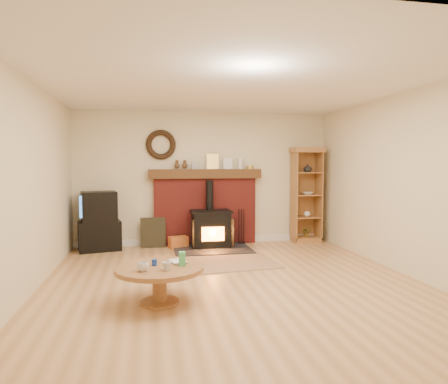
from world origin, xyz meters
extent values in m
plane|color=#AF7D49|center=(0.00, 0.00, 0.00)|extent=(5.50, 5.50, 0.00)
cube|color=beige|center=(0.00, 2.75, 1.30)|extent=(5.00, 0.02, 2.60)
cube|color=beige|center=(0.00, -2.75, 1.30)|extent=(5.00, 0.02, 2.60)
cube|color=beige|center=(-2.50, 0.00, 1.30)|extent=(0.02, 5.50, 2.60)
cube|color=beige|center=(2.50, 0.00, 1.30)|extent=(0.02, 5.50, 2.60)
cube|color=white|center=(0.00, 0.00, 2.60)|extent=(5.00, 5.50, 0.02)
cube|color=white|center=(0.00, 2.73, 0.06)|extent=(5.00, 0.04, 0.12)
torus|color=black|center=(-0.85, 2.69, 1.95)|extent=(0.57, 0.11, 0.57)
cube|color=maroon|center=(0.00, 2.67, 0.65)|extent=(2.00, 0.15, 1.30)
cube|color=#3E2313|center=(0.00, 2.64, 1.39)|extent=(2.20, 0.22, 0.18)
cube|color=#999999|center=(-0.20, 2.65, 1.55)|extent=(0.13, 0.05, 0.14)
cube|color=gold|center=(0.15, 2.67, 1.63)|extent=(0.24, 0.06, 0.30)
cube|color=white|center=(0.45, 2.67, 1.59)|extent=(0.18, 0.05, 0.22)
cylinder|color=white|center=(0.70, 2.65, 1.59)|extent=(0.08, 0.08, 0.22)
cylinder|color=gold|center=(0.90, 2.65, 1.51)|extent=(0.14, 0.14, 0.07)
cube|color=black|center=(0.05, 2.10, 0.01)|extent=(1.40, 1.00, 0.03)
cube|color=black|center=(0.05, 2.30, 0.35)|extent=(0.69, 0.49, 0.64)
cube|color=black|center=(0.05, 2.30, 0.69)|extent=(0.76, 0.54, 0.04)
cylinder|color=black|center=(0.05, 2.45, 0.99)|extent=(0.14, 0.14, 0.56)
cube|color=orange|center=(0.05, 2.04, 0.30)|extent=(0.41, 0.02, 0.26)
cube|color=black|center=(-0.26, 2.10, 0.32)|extent=(0.16, 0.22, 0.51)
cube|color=black|center=(0.37, 2.10, 0.32)|extent=(0.16, 0.22, 0.51)
cube|color=brown|center=(0.03, 1.11, 0.01)|extent=(1.81, 1.33, 0.01)
cube|color=black|center=(-1.99, 2.47, 0.27)|extent=(0.82, 0.65, 0.54)
cube|color=black|center=(-1.99, 2.47, 0.81)|extent=(0.70, 0.62, 0.54)
cube|color=#2A67A9|center=(-2.04, 2.21, 0.84)|extent=(0.48, 0.12, 0.39)
cube|color=#9B6132|center=(2.05, 2.53, 0.05)|extent=(0.55, 0.40, 0.10)
cube|color=#9B6132|center=(2.05, 2.72, 0.93)|extent=(0.55, 0.02, 1.76)
cube|color=#9B6132|center=(1.78, 2.53, 0.93)|extent=(0.02, 0.40, 1.76)
cube|color=#9B6132|center=(2.31, 2.53, 0.93)|extent=(0.02, 0.40, 1.76)
cube|color=#9B6132|center=(2.05, 2.53, 1.86)|extent=(0.61, 0.44, 0.10)
cube|color=#9B6132|center=(2.05, 2.53, 0.50)|extent=(0.51, 0.36, 0.02)
cube|color=#9B6132|center=(2.05, 2.53, 0.95)|extent=(0.51, 0.36, 0.02)
cube|color=#9B6132|center=(2.05, 2.53, 1.41)|extent=(0.51, 0.36, 0.02)
imported|color=white|center=(2.05, 2.48, 1.50)|extent=(0.17, 0.17, 0.17)
imported|color=white|center=(2.05, 2.48, 0.99)|extent=(0.22, 0.22, 0.05)
sphere|color=white|center=(2.05, 2.48, 0.57)|extent=(0.12, 0.12, 0.12)
imported|color=#4AB367|center=(2.05, 2.48, 0.21)|extent=(0.19, 0.16, 0.21)
cube|color=gold|center=(-0.55, 2.40, 0.11)|extent=(0.39, 0.30, 0.22)
cube|color=black|center=(-1.02, 2.55, 0.28)|extent=(0.47, 0.13, 0.56)
cylinder|color=black|center=(0.69, 2.50, 0.02)|extent=(0.16, 0.16, 0.04)
cylinder|color=black|center=(0.64, 2.50, 0.35)|extent=(0.02, 0.02, 0.70)
cylinder|color=black|center=(0.69, 2.50, 0.35)|extent=(0.02, 0.02, 0.70)
cylinder|color=black|center=(0.74, 2.50, 0.35)|extent=(0.02, 0.02, 0.70)
cylinder|color=brown|center=(-0.98, -0.58, 0.01)|extent=(0.44, 0.44, 0.03)
cylinder|color=brown|center=(-0.98, -0.58, 0.20)|extent=(0.16, 0.16, 0.35)
cylinder|color=brown|center=(-0.98, -0.58, 0.40)|extent=(1.01, 1.01, 0.05)
imported|color=white|center=(-1.16, -0.76, 0.48)|extent=(0.12, 0.12, 0.10)
imported|color=white|center=(-0.91, -0.78, 0.47)|extent=(0.10, 0.10, 0.09)
imported|color=#4C331E|center=(-0.85, -0.47, 0.44)|extent=(0.17, 0.22, 0.02)
cylinder|color=#153297|center=(-1.04, -0.54, 0.46)|extent=(0.06, 0.06, 0.07)
cube|color=#4AB367|center=(-0.73, -0.60, 0.51)|extent=(0.07, 0.07, 0.16)
camera|label=1|loc=(-1.09, -5.07, 1.58)|focal=32.00mm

